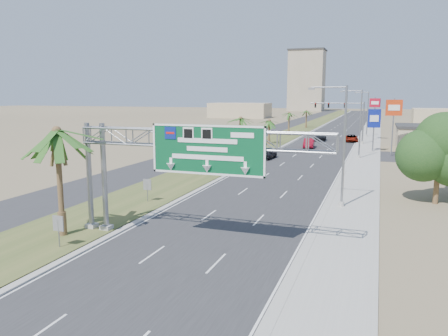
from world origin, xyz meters
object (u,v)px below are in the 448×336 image
at_px(sign_gantry, 186,147).
at_px(car_mid_lane, 309,143).
at_px(palm_near, 57,132).
at_px(car_right_lane, 352,138).
at_px(car_far, 320,137).
at_px(pole_sign_red_near, 394,111).
at_px(signal_mast, 352,119).
at_px(pole_sign_blue, 374,120).
at_px(pole_sign_red_far, 375,106).
at_px(car_left_lane, 268,153).

relative_size(sign_gantry, car_mid_lane, 3.35).
relative_size(sign_gantry, palm_near, 2.01).
bearing_deg(car_mid_lane, palm_near, -102.87).
xyz_separation_m(car_right_lane, car_far, (-6.21, 0.30, 0.09)).
bearing_deg(car_far, pole_sign_red_near, -58.81).
height_order(car_mid_lane, pole_sign_red_near, pole_sign_red_near).
height_order(signal_mast, car_right_lane, signal_mast).
bearing_deg(sign_gantry, pole_sign_blue, 78.53).
xyz_separation_m(pole_sign_red_near, pole_sign_blue, (-2.79, 4.10, -1.63)).
relative_size(car_right_lane, car_far, 0.93).
relative_size(sign_gantry, car_far, 3.08).
relative_size(signal_mast, pole_sign_blue, 1.43).
bearing_deg(signal_mast, palm_near, -102.66).
relative_size(car_mid_lane, pole_sign_red_far, 0.57).
height_order(signal_mast, pole_sign_red_far, pole_sign_red_far).
height_order(pole_sign_red_near, pole_sign_red_far, pole_sign_red_far).
height_order(sign_gantry, car_right_lane, sign_gantry).
bearing_deg(car_far, car_right_lane, -5.84).
relative_size(pole_sign_red_near, pole_sign_blue, 1.22).
distance_m(pole_sign_red_near, pole_sign_red_far, 24.38).
bearing_deg(car_right_lane, pole_sign_blue, -81.23).
xyz_separation_m(car_left_lane, pole_sign_red_far, (14.13, 33.54, 6.17)).
bearing_deg(car_left_lane, signal_mast, 71.61).
bearing_deg(car_right_lane, sign_gantry, -102.28).
distance_m(car_mid_lane, pole_sign_red_near, 16.10).
relative_size(signal_mast, car_far, 1.89).
relative_size(car_left_lane, pole_sign_blue, 0.63).
xyz_separation_m(car_mid_lane, pole_sign_red_near, (13.55, -6.25, 6.05)).
relative_size(signal_mast, car_right_lane, 2.04).
height_order(sign_gantry, car_left_lane, sign_gantry).
height_order(car_far, pole_sign_red_far, pole_sign_red_far).
bearing_deg(pole_sign_red_near, pole_sign_blue, 124.22).
height_order(palm_near, pole_sign_red_near, pole_sign_red_near).
height_order(signal_mast, car_mid_lane, signal_mast).
relative_size(car_right_lane, pole_sign_blue, 0.70).
xyz_separation_m(sign_gantry, pole_sign_red_far, (10.06, 70.99, 0.89)).
height_order(car_mid_lane, car_right_lane, car_mid_lane).
relative_size(signal_mast, car_mid_lane, 2.06).
xyz_separation_m(signal_mast, pole_sign_blue, (4.09, -11.15, 0.39)).
bearing_deg(pole_sign_red_far, signal_mast, -113.17).
relative_size(pole_sign_blue, pole_sign_red_far, 0.82).
height_order(car_left_lane, pole_sign_red_near, pole_sign_red_near).
bearing_deg(car_left_lane, car_mid_lane, 81.25).
xyz_separation_m(palm_near, pole_sign_red_near, (21.25, 48.73, -0.06)).
bearing_deg(car_right_lane, pole_sign_red_near, -76.83).
relative_size(car_left_lane, pole_sign_red_far, 0.52).
relative_size(car_far, pole_sign_red_near, 0.62).
bearing_deg(signal_mast, pole_sign_red_far, 66.83).
bearing_deg(car_mid_lane, pole_sign_blue, -16.19).
height_order(pole_sign_blue, pole_sign_red_far, pole_sign_red_far).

